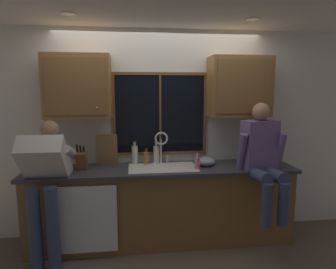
{
  "coord_description": "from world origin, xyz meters",
  "views": [
    {
      "loc": [
        -0.34,
        -3.66,
        1.83
      ],
      "look_at": [
        0.07,
        -0.3,
        1.31
      ],
      "focal_mm": 31.7,
      "sensor_mm": 36.0,
      "label": 1
    }
  ],
  "objects_px": {
    "knife_block": "(82,160)",
    "bottle_tall_clear": "(156,154)",
    "person_sitting_on_counter": "(263,155)",
    "bottle_green_glass": "(135,154)",
    "soap_dispenser": "(197,163)",
    "bottle_amber_small": "(146,158)",
    "cutting_board": "(107,150)",
    "person_standing": "(46,177)",
    "mixing_bowl": "(206,161)"
  },
  "relations": [
    {
      "from": "person_sitting_on_counter",
      "to": "bottle_green_glass",
      "type": "distance_m",
      "value": 1.51
    },
    {
      "from": "cutting_board",
      "to": "mixing_bowl",
      "type": "bearing_deg",
      "value": -8.55
    },
    {
      "from": "person_standing",
      "to": "cutting_board",
      "type": "distance_m",
      "value": 0.79
    },
    {
      "from": "bottle_tall_clear",
      "to": "bottle_green_glass",
      "type": "bearing_deg",
      "value": 175.54
    },
    {
      "from": "mixing_bowl",
      "to": "person_standing",
      "type": "bearing_deg",
      "value": -169.83
    },
    {
      "from": "knife_block",
      "to": "mixing_bowl",
      "type": "relative_size",
      "value": 1.45
    },
    {
      "from": "knife_block",
      "to": "mixing_bowl",
      "type": "height_order",
      "value": "knife_block"
    },
    {
      "from": "bottle_green_glass",
      "to": "person_standing",
      "type": "bearing_deg",
      "value": -150.6
    },
    {
      "from": "person_sitting_on_counter",
      "to": "cutting_board",
      "type": "relative_size",
      "value": 3.26
    },
    {
      "from": "bottle_amber_small",
      "to": "bottle_green_glass",
      "type": "bearing_deg",
      "value": 158.56
    },
    {
      "from": "person_sitting_on_counter",
      "to": "bottle_amber_small",
      "type": "xyz_separation_m",
      "value": [
        -1.29,
        0.45,
        -0.1
      ]
    },
    {
      "from": "cutting_board",
      "to": "bottle_tall_clear",
      "type": "relative_size",
      "value": 1.37
    },
    {
      "from": "person_standing",
      "to": "bottle_amber_small",
      "type": "bearing_deg",
      "value": 23.66
    },
    {
      "from": "soap_dispenser",
      "to": "bottle_amber_small",
      "type": "xyz_separation_m",
      "value": [
        -0.57,
        0.28,
        0.01
      ]
    },
    {
      "from": "person_sitting_on_counter",
      "to": "mixing_bowl",
      "type": "relative_size",
      "value": 5.7
    },
    {
      "from": "soap_dispenser",
      "to": "bottle_tall_clear",
      "type": "bearing_deg",
      "value": 144.78
    },
    {
      "from": "knife_block",
      "to": "person_sitting_on_counter",
      "type": "bearing_deg",
      "value": -8.93
    },
    {
      "from": "person_sitting_on_counter",
      "to": "knife_block",
      "type": "bearing_deg",
      "value": 171.07
    },
    {
      "from": "knife_block",
      "to": "bottle_amber_small",
      "type": "distance_m",
      "value": 0.76
    },
    {
      "from": "person_sitting_on_counter",
      "to": "bottle_tall_clear",
      "type": "xyz_separation_m",
      "value": [
        -1.16,
        0.48,
        -0.07
      ]
    },
    {
      "from": "mixing_bowl",
      "to": "bottle_green_glass",
      "type": "relative_size",
      "value": 0.77
    },
    {
      "from": "person_standing",
      "to": "knife_block",
      "type": "distance_m",
      "value": 0.47
    },
    {
      "from": "cutting_board",
      "to": "bottle_tall_clear",
      "type": "height_order",
      "value": "cutting_board"
    },
    {
      "from": "cutting_board",
      "to": "bottle_tall_clear",
      "type": "bearing_deg",
      "value": 0.08
    },
    {
      "from": "person_sitting_on_counter",
      "to": "bottle_tall_clear",
      "type": "bearing_deg",
      "value": 157.49
    },
    {
      "from": "person_standing",
      "to": "cutting_board",
      "type": "xyz_separation_m",
      "value": [
        0.59,
        0.5,
        0.17
      ]
    },
    {
      "from": "bottle_green_glass",
      "to": "bottle_amber_small",
      "type": "distance_m",
      "value": 0.15
    },
    {
      "from": "bottle_tall_clear",
      "to": "soap_dispenser",
      "type": "bearing_deg",
      "value": -35.22
    },
    {
      "from": "soap_dispenser",
      "to": "bottle_amber_small",
      "type": "relative_size",
      "value": 0.93
    },
    {
      "from": "knife_block",
      "to": "cutting_board",
      "type": "height_order",
      "value": "cutting_board"
    },
    {
      "from": "mixing_bowl",
      "to": "bottle_tall_clear",
      "type": "height_order",
      "value": "bottle_tall_clear"
    },
    {
      "from": "person_standing",
      "to": "soap_dispenser",
      "type": "bearing_deg",
      "value": 6.37
    },
    {
      "from": "knife_block",
      "to": "bottle_tall_clear",
      "type": "bearing_deg",
      "value": 10.47
    },
    {
      "from": "mixing_bowl",
      "to": "bottle_green_glass",
      "type": "height_order",
      "value": "bottle_green_glass"
    },
    {
      "from": "person_standing",
      "to": "bottle_amber_small",
      "type": "distance_m",
      "value": 1.16
    },
    {
      "from": "bottle_amber_small",
      "to": "soap_dispenser",
      "type": "bearing_deg",
      "value": -26.21
    },
    {
      "from": "person_standing",
      "to": "bottle_tall_clear",
      "type": "relative_size",
      "value": 5.31
    },
    {
      "from": "bottle_green_glass",
      "to": "bottle_amber_small",
      "type": "xyz_separation_m",
      "value": [
        0.14,
        -0.05,
        -0.04
      ]
    },
    {
      "from": "mixing_bowl",
      "to": "bottle_amber_small",
      "type": "bearing_deg",
      "value": 168.5
    },
    {
      "from": "person_standing",
      "to": "soap_dispenser",
      "type": "distance_m",
      "value": 1.64
    },
    {
      "from": "person_standing",
      "to": "mixing_bowl",
      "type": "xyz_separation_m",
      "value": [
        1.77,
        0.32,
        0.03
      ]
    },
    {
      "from": "bottle_green_glass",
      "to": "bottle_tall_clear",
      "type": "relative_size",
      "value": 1.01
    },
    {
      "from": "person_standing",
      "to": "mixing_bowl",
      "type": "bearing_deg",
      "value": 10.17
    },
    {
      "from": "cutting_board",
      "to": "person_sitting_on_counter",
      "type": "bearing_deg",
      "value": -15.28
    },
    {
      "from": "bottle_tall_clear",
      "to": "mixing_bowl",
      "type": "bearing_deg",
      "value": -16.91
    },
    {
      "from": "soap_dispenser",
      "to": "bottle_green_glass",
      "type": "relative_size",
      "value": 0.66
    },
    {
      "from": "mixing_bowl",
      "to": "knife_block",
      "type": "bearing_deg",
      "value": 179.3
    },
    {
      "from": "mixing_bowl",
      "to": "bottle_amber_small",
      "type": "height_order",
      "value": "bottle_amber_small"
    },
    {
      "from": "person_sitting_on_counter",
      "to": "soap_dispenser",
      "type": "height_order",
      "value": "person_sitting_on_counter"
    },
    {
      "from": "person_sitting_on_counter",
      "to": "cutting_board",
      "type": "distance_m",
      "value": 1.82
    }
  ]
}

